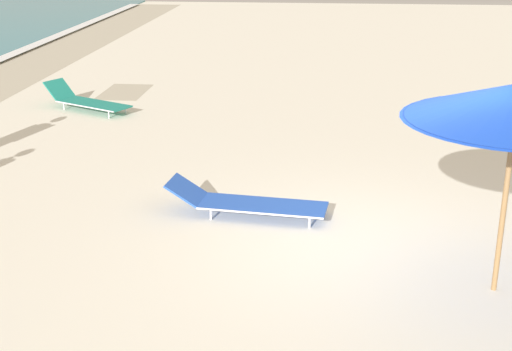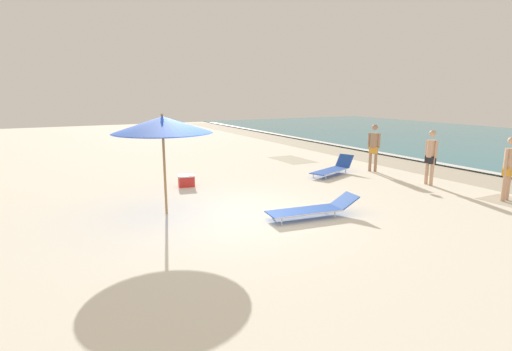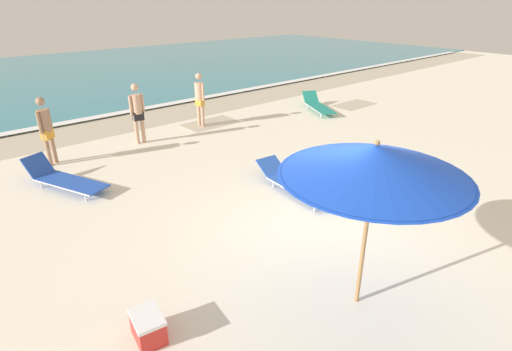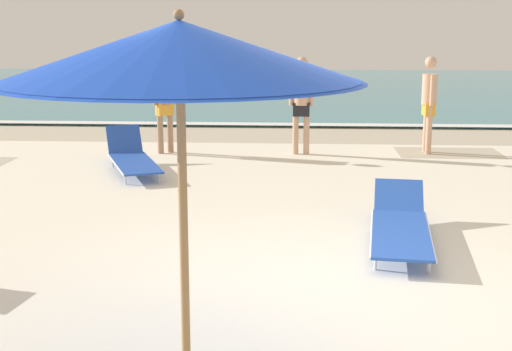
{
  "view_description": "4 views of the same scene",
  "coord_description": "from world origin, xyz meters",
  "views": [
    {
      "loc": [
        -8.24,
        0.68,
        3.92
      ],
      "look_at": [
        -0.33,
        1.46,
        1.1
      ],
      "focal_mm": 50.0,
      "sensor_mm": 36.0,
      "label": 1
    },
    {
      "loc": [
        8.54,
        -3.71,
        2.93
      ],
      "look_at": [
        -0.88,
        1.21,
        0.71
      ],
      "focal_mm": 28.0,
      "sensor_mm": 36.0,
      "label": 2
    },
    {
      "loc": [
        -4.88,
        -3.73,
        4.0
      ],
      "look_at": [
        -0.66,
        1.09,
        1.13
      ],
      "focal_mm": 28.0,
      "sensor_mm": 36.0,
      "label": 3
    },
    {
      "loc": [
        -0.07,
        -5.81,
        2.36
      ],
      "look_at": [
        -0.49,
        1.32,
        0.82
      ],
      "focal_mm": 50.0,
      "sensor_mm": 36.0,
      "label": 4
    }
  ],
  "objects": [
    {
      "name": "beachgoer_strolling_adult",
      "position": [
        -0.01,
        7.05,
        1.0
      ],
      "size": [
        0.45,
        0.27,
        1.76
      ],
      "rotation": [
        0.0,
        0.0,
        6.25
      ],
      "color": "tan",
      "rests_on": "ground_plane"
    },
    {
      "name": "sun_lounger_under_umbrella",
      "position": [
        1.06,
        1.73,
        0.2
      ],
      "size": [
        0.85,
        2.32,
        0.47
      ],
      "rotation": [
        0.0,
        0.0,
        -0.11
      ],
      "color": "blue",
      "rests_on": "ground_plane"
    },
    {
      "name": "cooler_box",
      "position": [
        -3.39,
        0.04,
        0.19
      ],
      "size": [
        0.43,
        0.55,
        0.37
      ],
      "rotation": [
        0.0,
        0.0,
        1.41
      ],
      "color": "red",
      "rests_on": "ground_plane"
    },
    {
      "name": "beachgoer_shoreline_child",
      "position": [
        -2.51,
        7.02,
        1.0
      ],
      "size": [
        0.38,
        0.32,
        1.76
      ],
      "rotation": [
        0.0,
        0.0,
        0.63
      ],
      "color": "#A37A5B",
      "rests_on": "ground_plane"
    },
    {
      "name": "ground_plane",
      "position": [
        0.0,
        0.01,
        -0.08
      ],
      "size": [
        60.0,
        60.0,
        0.16
      ],
      "color": "silver"
    },
    {
      "name": "beachgoer_wading_adult",
      "position": [
        2.3,
        7.28,
        1.0
      ],
      "size": [
        0.27,
        0.45,
        1.76
      ],
      "rotation": [
        0.0,
        0.0,
        1.65
      ],
      "color": "tan",
      "rests_on": "ground_plane"
    },
    {
      "name": "sun_lounger_near_water_left",
      "position": [
        6.74,
        5.95,
        0.21
      ],
      "size": [
        1.53,
        2.2,
        0.57
      ],
      "rotation": [
        0.0,
        0.0,
        -0.48
      ],
      "color": "#1E8475",
      "rests_on": "ground_plane"
    },
    {
      "name": "ocean_water",
      "position": [
        0.0,
        20.19,
        0.03
      ],
      "size": [
        60.0,
        19.73,
        0.07
      ],
      "color": "teal",
      "rests_on": "ground_plane"
    },
    {
      "name": "beach_umbrella",
      "position": [
        -0.82,
        -1.3,
        2.17
      ],
      "size": [
        2.37,
        2.37,
        2.44
      ],
      "color": "#9E7547",
      "rests_on": "ground_plane"
    },
    {
      "name": "sun_lounger_beside_umbrella",
      "position": [
        -2.74,
        5.34,
        0.22
      ],
      "size": [
        1.37,
        2.22,
        0.62
      ],
      "rotation": [
        0.0,
        0.0,
        0.39
      ],
      "color": "blue",
      "rests_on": "ground_plane"
    }
  ]
}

